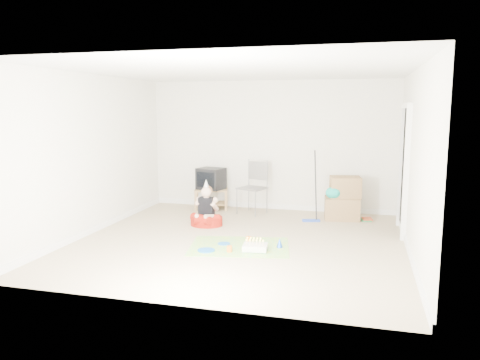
% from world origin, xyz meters
% --- Properties ---
extents(ground, '(5.00, 5.00, 0.00)m').
position_xyz_m(ground, '(0.00, 0.00, 0.00)').
color(ground, tan).
rests_on(ground, ground).
extents(doorway_recess, '(0.02, 0.90, 2.05)m').
position_xyz_m(doorway_recess, '(2.48, 1.20, 1.02)').
color(doorway_recess, black).
rests_on(doorway_recess, ground).
extents(tv_stand, '(0.76, 0.58, 0.42)m').
position_xyz_m(tv_stand, '(-1.17, 2.13, 0.25)').
color(tv_stand, olive).
rests_on(tv_stand, ground).
extents(crt_tv, '(0.59, 0.53, 0.43)m').
position_xyz_m(crt_tv, '(-1.17, 2.13, 0.63)').
color(crt_tv, black).
rests_on(crt_tv, tv_stand).
extents(folding_chair, '(0.60, 0.59, 1.05)m').
position_xyz_m(folding_chair, '(-0.26, 1.93, 0.51)').
color(folding_chair, gray).
rests_on(folding_chair, ground).
extents(cardboard_boxes, '(0.69, 0.57, 0.80)m').
position_xyz_m(cardboard_boxes, '(1.48, 1.92, 0.38)').
color(cardboard_boxes, olive).
rests_on(cardboard_boxes, ground).
extents(floor_mop, '(0.33, 0.42, 1.27)m').
position_xyz_m(floor_mop, '(0.94, 1.58, 0.26)').
color(floor_mop, blue).
rests_on(floor_mop, ground).
extents(book_pile, '(0.21, 0.25, 0.05)m').
position_xyz_m(book_pile, '(1.93, 1.89, 0.02)').
color(book_pile, '#297D43').
rests_on(book_pile, ground).
extents(seated_woman, '(0.60, 0.60, 0.82)m').
position_xyz_m(seated_woman, '(-0.82, 0.82, 0.18)').
color(seated_woman, '#A51B0F').
rests_on(seated_woman, ground).
extents(party_mat, '(1.63, 1.30, 0.01)m').
position_xyz_m(party_mat, '(0.07, -0.28, 0.00)').
color(party_mat, '#FE35AA').
rests_on(party_mat, ground).
extents(birthday_cake, '(0.37, 0.31, 0.16)m').
position_xyz_m(birthday_cake, '(0.35, -0.44, 0.05)').
color(birthday_cake, white).
rests_on(birthday_cake, party_mat).
extents(blue_plate_near, '(0.23, 0.23, 0.01)m').
position_xyz_m(blue_plate_near, '(-0.19, -0.23, 0.01)').
color(blue_plate_near, blue).
rests_on(blue_plate_near, party_mat).
extents(blue_plate_far, '(0.27, 0.27, 0.01)m').
position_xyz_m(blue_plate_far, '(-0.34, -0.62, 0.01)').
color(blue_plate_far, blue).
rests_on(blue_plate_far, party_mat).
extents(orange_cup_near, '(0.09, 0.09, 0.09)m').
position_xyz_m(orange_cup_near, '(0.15, -0.04, 0.05)').
color(orange_cup_near, orange).
rests_on(orange_cup_near, party_mat).
extents(orange_cup_far, '(0.09, 0.09, 0.09)m').
position_xyz_m(orange_cup_far, '(0.00, -0.59, 0.05)').
color(orange_cup_far, orange).
rests_on(orange_cup_far, party_mat).
extents(blue_party_hat, '(0.10, 0.10, 0.14)m').
position_xyz_m(blue_party_hat, '(0.66, -0.18, 0.07)').
color(blue_party_hat, blue).
rests_on(blue_party_hat, party_mat).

